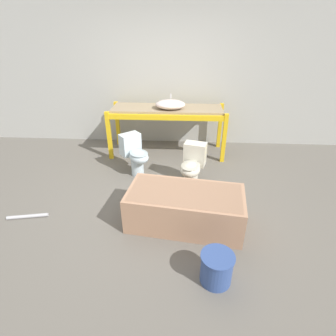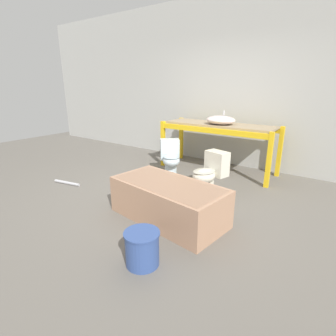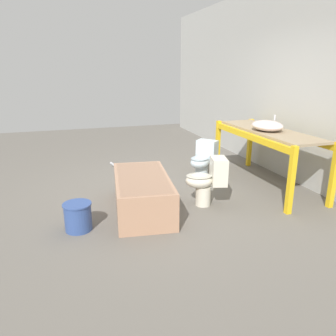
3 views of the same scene
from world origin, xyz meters
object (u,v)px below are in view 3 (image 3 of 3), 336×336
Objects in this scene: bathtub_main at (142,191)px; toilet_far at (203,160)px; sink_basin at (267,126)px; bucket_white at (78,216)px; toilet_near at (207,180)px.

bathtub_main is 2.22× the size of toilet_far.
toilet_far is at bearing 131.55° from bathtub_main.
sink_basin reaches higher than toilet_far.
bathtub_main is 0.90m from bucket_white.
toilet_near is (0.10, 0.88, 0.10)m from bathtub_main.
bathtub_main is (0.29, -2.02, -0.71)m from sink_basin.
toilet_near is 1.00× the size of toilet_far.
sink_basin reaches higher than toilet_near.
bathtub_main is at bearing -96.71° from toilet_far.
sink_basin is at bearing 101.83° from bucket_white.
toilet_near reaches higher than bathtub_main.
toilet_near is 2.02× the size of bucket_white.
toilet_near is 1.74m from bucket_white.
bucket_white is at bearing -67.61° from toilet_near.
toilet_far is (-0.82, 1.22, 0.10)m from bathtub_main.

